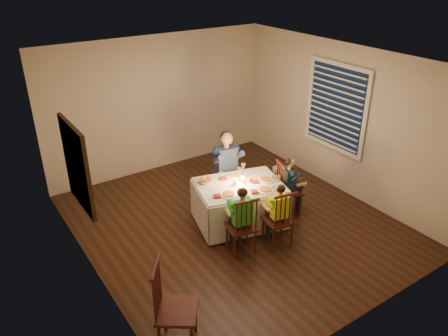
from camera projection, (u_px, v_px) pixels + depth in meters
ground at (234, 222)px, 7.03m from camera, size 5.00×5.00×0.00m
wall_left at (84, 191)px, 5.33m from camera, size 0.02×5.00×2.60m
wall_right at (340, 119)px, 7.58m from camera, size 0.02×5.00×2.60m
wall_back at (159, 104)px, 8.30m from camera, size 4.50×0.02×2.60m
ceiling at (236, 61)px, 5.87m from camera, size 5.00×5.00×0.00m
dining_table at (239, 196)px, 6.82m from camera, size 1.54×1.27×0.66m
chair_adult at (227, 200)px, 7.66m from camera, size 0.43×0.42×0.95m
chair_near_left at (241, 251)px, 6.37m from camera, size 0.46×0.45×0.95m
chair_near_right at (277, 244)px, 6.52m from camera, size 0.45×0.43×0.95m
chair_end at (287, 213)px, 7.29m from camera, size 0.47×0.48×0.95m
adult at (227, 200)px, 7.66m from camera, size 0.53×0.49×1.28m
child_green at (241, 251)px, 6.37m from camera, size 0.41×0.39×1.06m
child_yellow at (277, 244)px, 6.52m from camera, size 0.37×0.35×1.02m
child_teal at (287, 213)px, 7.29m from camera, size 0.37×0.39×1.00m
setting_adult at (234, 177)px, 6.93m from camera, size 0.32×0.32×0.02m
setting_green at (229, 194)px, 6.43m from camera, size 0.32×0.32×0.02m
setting_yellow at (265, 190)px, 6.55m from camera, size 0.32×0.32×0.02m
setting_teal at (266, 180)px, 6.84m from camera, size 0.32×0.32×0.02m
candle_left at (235, 182)px, 6.69m from camera, size 0.06×0.06×0.10m
candle_right at (243, 181)px, 6.73m from camera, size 0.06×0.06×0.10m
squash at (204, 179)px, 6.80m from camera, size 0.09×0.09×0.09m
orange_fruit at (249, 179)px, 6.81m from camera, size 0.08×0.08×0.08m
serving_bowl at (205, 181)px, 6.77m from camera, size 0.26×0.26×0.06m
wall_mirror at (77, 166)px, 5.47m from camera, size 0.06×0.95×1.15m
window_blinds at (336, 107)px, 7.54m from camera, size 0.07×1.34×1.54m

